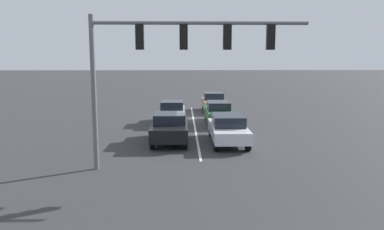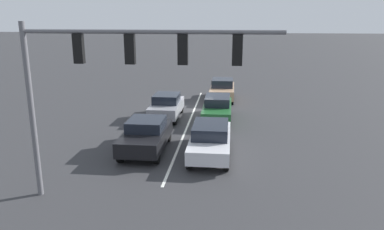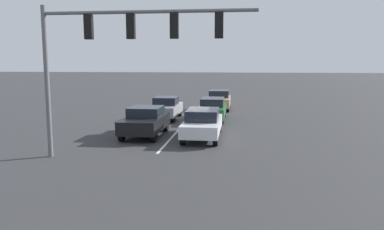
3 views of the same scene
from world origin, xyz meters
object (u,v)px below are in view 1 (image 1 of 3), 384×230
object	(u,v)px
car_black_midlane_front	(170,127)
car_gray_midlane_second	(172,112)
car_tan_leftlane_third	(214,102)
car_silver_leftlane_front	(228,128)
traffic_signal_gantry	(169,52)
car_darkgreen_leftlane_second	(218,112)

from	to	relation	value
car_black_midlane_front	car_gray_midlane_second	world-z (taller)	car_black_midlane_front
car_tan_leftlane_third	car_silver_leftlane_front	bearing A→B (deg)	89.00
car_silver_leftlane_front	car_black_midlane_front	distance (m)	3.10
car_gray_midlane_second	traffic_signal_gantry	xyz separation A→B (m)	(-0.20, 10.83, 3.89)
car_tan_leftlane_third	car_darkgreen_leftlane_second	bearing A→B (deg)	88.67
car_black_midlane_front	car_tan_leftlane_third	distance (m)	12.15
car_silver_leftlane_front	traffic_signal_gantry	world-z (taller)	traffic_signal_gantry
car_black_midlane_front	car_gray_midlane_second	xyz separation A→B (m)	(0.05, -5.97, -0.01)
car_silver_leftlane_front	car_black_midlane_front	bearing A→B (deg)	-4.27
car_darkgreen_leftlane_second	car_gray_midlane_second	bearing A→B (deg)	-2.32
car_darkgreen_leftlane_second	car_tan_leftlane_third	xyz separation A→B (m)	(-0.14, -5.85, 0.04)
car_black_midlane_front	car_silver_leftlane_front	bearing A→B (deg)	175.73
traffic_signal_gantry	car_darkgreen_leftlane_second	bearing A→B (deg)	-105.71
car_tan_leftlane_third	traffic_signal_gantry	bearing A→B (deg)	79.24
car_black_midlane_front	traffic_signal_gantry	size ratio (longest dim) A/B	0.50
car_black_midlane_front	car_tan_leftlane_third	bearing A→B (deg)	-105.76
car_gray_midlane_second	car_silver_leftlane_front	bearing A→B (deg)	116.81
car_darkgreen_leftlane_second	car_silver_leftlane_front	bearing A→B (deg)	89.31
car_silver_leftlane_front	car_tan_leftlane_third	xyz separation A→B (m)	(-0.21, -11.92, 0.02)
car_silver_leftlane_front	car_darkgreen_leftlane_second	world-z (taller)	same
car_black_midlane_front	car_darkgreen_leftlane_second	bearing A→B (deg)	-118.43
car_darkgreen_leftlane_second	traffic_signal_gantry	world-z (taller)	traffic_signal_gantry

